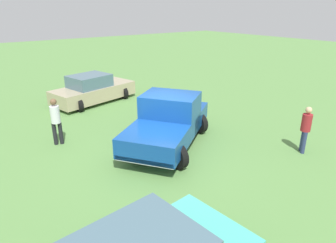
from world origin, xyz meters
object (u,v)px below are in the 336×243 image
Objects in this scene: sedan_far at (93,90)px; person_bystander at (56,119)px; pickup_truck at (169,119)px; person_visitor at (306,127)px.

person_bystander reaches higher than sedan_far.
pickup_truck is 6.37m from sedan_far.
pickup_truck is 2.98× the size of person_visitor.
person_bystander is (4.00, -3.10, 0.30)m from sedan_far.
pickup_truck is 4.58m from person_visitor.
sedan_far is 2.81× the size of person_visitor.
person_visitor is (9.59, 3.34, 0.24)m from sedan_far.
sedan_far is at bearing -124.01° from pickup_truck.
person_bystander is at bearing -71.31° from pickup_truck.
pickup_truck is 2.82× the size of person_bystander.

